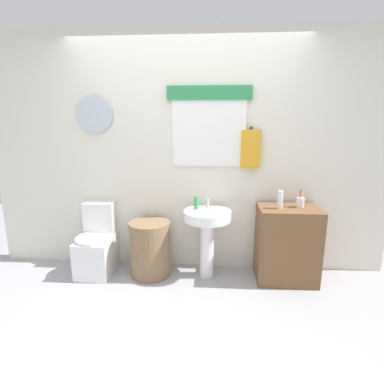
{
  "coord_description": "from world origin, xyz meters",
  "views": [
    {
      "loc": [
        0.3,
        -2.21,
        1.68
      ],
      "look_at": [
        0.08,
        0.8,
        0.96
      ],
      "focal_mm": 28.66,
      "sensor_mm": 36.0,
      "label": 1
    }
  ],
  "objects_px": {
    "toilet": "(98,246)",
    "lotion_bottle": "(280,200)",
    "laundry_hamper": "(150,248)",
    "soap_bottle": "(196,203)",
    "pedestal_sink": "(207,228)",
    "toothbrush_cup": "(300,202)",
    "wooden_cabinet": "(287,244)"
  },
  "relations": [
    {
      "from": "lotion_bottle",
      "to": "toothbrush_cup",
      "type": "relative_size",
      "value": 0.99
    },
    {
      "from": "lotion_bottle",
      "to": "toothbrush_cup",
      "type": "xyz_separation_m",
      "value": [
        0.22,
        0.06,
        -0.04
      ]
    },
    {
      "from": "wooden_cabinet",
      "to": "lotion_bottle",
      "type": "xyz_separation_m",
      "value": [
        -0.11,
        -0.04,
        0.49
      ]
    },
    {
      "from": "wooden_cabinet",
      "to": "soap_bottle",
      "type": "height_order",
      "value": "soap_bottle"
    },
    {
      "from": "laundry_hamper",
      "to": "lotion_bottle",
      "type": "distance_m",
      "value": 1.47
    },
    {
      "from": "wooden_cabinet",
      "to": "laundry_hamper",
      "type": "bearing_deg",
      "value": 180.0
    },
    {
      "from": "soap_bottle",
      "to": "wooden_cabinet",
      "type": "bearing_deg",
      "value": -2.99
    },
    {
      "from": "laundry_hamper",
      "to": "lotion_bottle",
      "type": "bearing_deg",
      "value": -1.7
    },
    {
      "from": "pedestal_sink",
      "to": "lotion_bottle",
      "type": "height_order",
      "value": "lotion_bottle"
    },
    {
      "from": "toilet",
      "to": "wooden_cabinet",
      "type": "relative_size",
      "value": 0.98
    },
    {
      "from": "laundry_hamper",
      "to": "toothbrush_cup",
      "type": "height_order",
      "value": "toothbrush_cup"
    },
    {
      "from": "laundry_hamper",
      "to": "pedestal_sink",
      "type": "bearing_deg",
      "value": 0.0
    },
    {
      "from": "toilet",
      "to": "lotion_bottle",
      "type": "height_order",
      "value": "lotion_bottle"
    },
    {
      "from": "toilet",
      "to": "pedestal_sink",
      "type": "height_order",
      "value": "toilet"
    },
    {
      "from": "wooden_cabinet",
      "to": "soap_bottle",
      "type": "bearing_deg",
      "value": 177.01
    },
    {
      "from": "laundry_hamper",
      "to": "pedestal_sink",
      "type": "distance_m",
      "value": 0.67
    },
    {
      "from": "toilet",
      "to": "laundry_hamper",
      "type": "distance_m",
      "value": 0.6
    },
    {
      "from": "laundry_hamper",
      "to": "pedestal_sink",
      "type": "height_order",
      "value": "pedestal_sink"
    },
    {
      "from": "lotion_bottle",
      "to": "toothbrush_cup",
      "type": "distance_m",
      "value": 0.23
    },
    {
      "from": "laundry_hamper",
      "to": "soap_bottle",
      "type": "xyz_separation_m",
      "value": [
        0.5,
        0.05,
        0.51
      ]
    },
    {
      "from": "laundry_hamper",
      "to": "soap_bottle",
      "type": "height_order",
      "value": "soap_bottle"
    },
    {
      "from": "toilet",
      "to": "laundry_hamper",
      "type": "height_order",
      "value": "toilet"
    },
    {
      "from": "lotion_bottle",
      "to": "toothbrush_cup",
      "type": "bearing_deg",
      "value": 15.57
    },
    {
      "from": "toilet",
      "to": "pedestal_sink",
      "type": "relative_size",
      "value": 1.05
    },
    {
      "from": "toilet",
      "to": "lotion_bottle",
      "type": "relative_size",
      "value": 4.29
    },
    {
      "from": "laundry_hamper",
      "to": "toothbrush_cup",
      "type": "relative_size",
      "value": 3.26
    },
    {
      "from": "soap_bottle",
      "to": "toothbrush_cup",
      "type": "xyz_separation_m",
      "value": [
        1.06,
        -0.03,
        0.04
      ]
    },
    {
      "from": "pedestal_sink",
      "to": "soap_bottle",
      "type": "height_order",
      "value": "soap_bottle"
    },
    {
      "from": "wooden_cabinet",
      "to": "toothbrush_cup",
      "type": "xyz_separation_m",
      "value": [
        0.11,
        0.02,
        0.45
      ]
    },
    {
      "from": "laundry_hamper",
      "to": "pedestal_sink",
      "type": "xyz_separation_m",
      "value": [
        0.62,
        0.0,
        0.26
      ]
    },
    {
      "from": "toilet",
      "to": "lotion_bottle",
      "type": "distance_m",
      "value": 2.04
    },
    {
      "from": "pedestal_sink",
      "to": "soap_bottle",
      "type": "distance_m",
      "value": 0.29
    }
  ]
}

